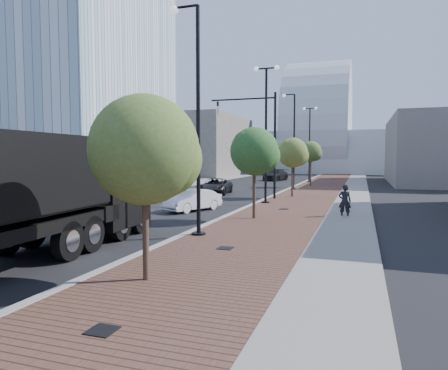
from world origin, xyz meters
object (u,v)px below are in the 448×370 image
(dump_truck, at_px, (45,205))
(dark_car_mid, at_px, (216,186))
(white_sedan, at_px, (193,200))
(pedestrian, at_px, (345,201))

(dump_truck, relative_size, dark_car_mid, 2.88)
(dump_truck, bearing_deg, dark_car_mid, 91.94)
(dump_truck, xyz_separation_m, dark_car_mid, (-2.12, 22.44, -0.97))
(dump_truck, distance_m, dark_car_mid, 22.56)
(white_sedan, xyz_separation_m, dark_car_mid, (-2.41, 10.74, 0.04))
(dump_truck, relative_size, white_sedan, 3.64)
(dark_car_mid, relative_size, pedestrian, 2.74)
(dump_truck, bearing_deg, pedestrian, 48.51)
(white_sedan, height_order, pedestrian, pedestrian)
(white_sedan, distance_m, dark_car_mid, 11.01)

